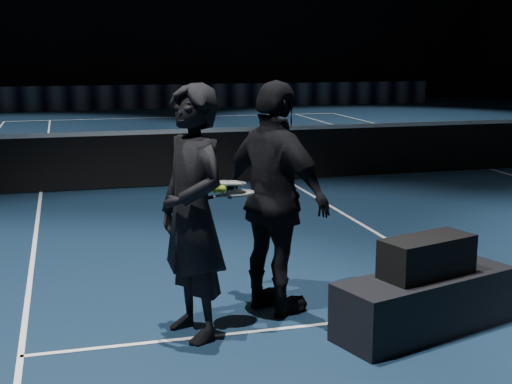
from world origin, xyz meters
TOP-DOWN VIEW (x-y plane):
  - floor at (0.00, 0.00)m, footprint 36.00×36.00m
  - court_lines at (0.00, 0.00)m, footprint 10.98×23.78m
  - net_mesh at (0.00, 0.00)m, footprint 12.80×0.02m
  - net_tape at (0.00, 0.00)m, footprint 12.80×0.03m
  - sponsor_backdrop at (0.00, 15.50)m, footprint 22.00×0.15m
  - player_bench at (-0.94, -6.73)m, footprint 1.67×0.97m
  - racket_bag at (-0.94, -6.73)m, footprint 0.86×0.56m
  - bag_signature at (-0.94, -6.91)m, footprint 0.35×0.11m
  - player_a at (-2.77, -6.33)m, footprint 0.71×0.86m
  - player_b at (-1.99, -5.98)m, footprint 0.99×1.27m
  - racket_lower at (-2.36, -6.15)m, footprint 0.71×0.48m
  - racket_upper at (-2.42, -6.13)m, footprint 0.70×0.51m
  - tennis_balls at (-2.54, -6.22)m, footprint 0.12×0.10m

SIDE VIEW (x-z plane):
  - floor at x=0.00m, z-range 0.00..0.00m
  - court_lines at x=0.00m, z-range 0.00..0.01m
  - player_bench at x=-0.94m, z-range 0.00..0.47m
  - net_mesh at x=0.00m, z-range 0.02..0.88m
  - sponsor_backdrop at x=0.00m, z-range 0.00..0.90m
  - racket_bag at x=-0.94m, z-range 0.47..0.79m
  - bag_signature at x=-0.94m, z-range 0.58..0.69m
  - net_tape at x=0.00m, z-range 0.88..0.95m
  - player_a at x=-2.77m, z-range 0.00..2.01m
  - player_b at x=-1.99m, z-range 0.00..2.01m
  - racket_lower at x=-2.36m, z-range 1.10..1.13m
  - tennis_balls at x=-2.54m, z-range 1.12..1.24m
  - racket_upper at x=-2.42m, z-range 1.14..1.25m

